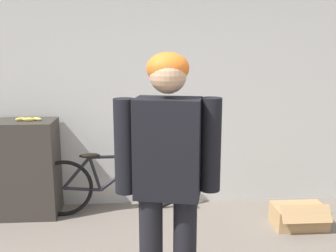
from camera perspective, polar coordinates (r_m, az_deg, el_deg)
wall_back at (r=4.36m, az=-2.35°, el=5.12°), size 8.00×0.07×2.60m
side_shelf at (r=4.45m, az=-20.32°, el=-5.82°), size 0.72×0.43×1.03m
person at (r=2.51m, az=-0.00°, el=-5.89°), size 0.67×0.33×1.75m
bicycle at (r=4.33m, az=-8.22°, el=-8.16°), size 1.62×0.46×0.69m
banana at (r=4.28m, az=-19.62°, el=0.95°), size 0.28×0.08×0.04m
cardboard_box at (r=4.26m, az=18.46°, el=-12.29°), size 0.51×0.39×0.28m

